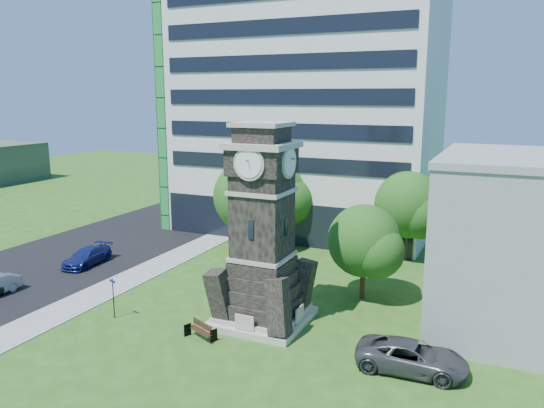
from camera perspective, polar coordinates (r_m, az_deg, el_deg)
The scene contains 13 objects.
ground at distance 33.39m, azimuth -7.29°, elevation -12.78°, with size 160.00×160.00×0.00m, color #255016.
sidewalk at distance 42.37m, azimuth -14.79°, elevation -7.66°, with size 3.00×70.00×0.06m, color gray.
street at distance 48.01m, azimuth -22.73°, elevation -5.93°, with size 14.00×80.00×0.02m, color black.
clock_tower at distance 31.88m, azimuth -1.04°, elevation -3.77°, with size 5.40×5.40×12.22m.
office_tall at distance 55.13m, azimuth 3.87°, elevation 12.09°, with size 26.20×15.11×28.60m.
car_street_north at distance 46.46m, azimuth -19.29°, elevation -5.36°, with size 1.97×4.84×1.40m, color navy.
car_east_lot at distance 28.74m, azimuth 14.81°, elevation -15.60°, with size 2.57×5.58×1.55m, color #414145.
park_bench at distance 31.56m, azimuth -7.64°, elevation -13.27°, with size 1.86×0.50×0.96m.
street_sign at distance 34.91m, azimuth -16.72°, elevation -9.21°, with size 0.62×0.06×2.59m.
tree_nw at distance 47.82m, azimuth -2.25°, elevation 0.61°, with size 7.35×6.68×8.16m.
tree_nc at distance 50.07m, azimuth 1.05°, elevation 1.11°, with size 6.84×6.22×7.92m.
tree_ne at distance 45.85m, azimuth 14.58°, elevation -0.30°, with size 6.27×5.70×7.62m.
tree_east at distance 36.42m, azimuth 9.96°, elevation -4.17°, with size 5.44×4.94×6.58m.
Camera 1 is at (16.23, -25.75, 13.73)m, focal length 35.00 mm.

